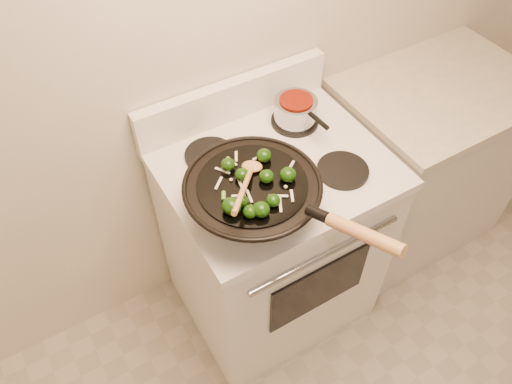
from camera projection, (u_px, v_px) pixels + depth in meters
stove at (272, 239)px, 2.09m from camera, size 0.78×0.67×1.08m
counter_unit at (419, 163)px, 2.40m from camera, size 0.83×0.62×0.91m
wok at (254, 196)px, 1.53m from camera, size 0.43×0.69×0.26m
stirfry at (252, 189)px, 1.45m from camera, size 0.29×0.28×0.05m
wooden_spoon at (247, 179)px, 1.46m from camera, size 0.22×0.25×0.11m
saucepan at (296, 110)px, 1.84m from camera, size 0.16×0.26×0.09m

